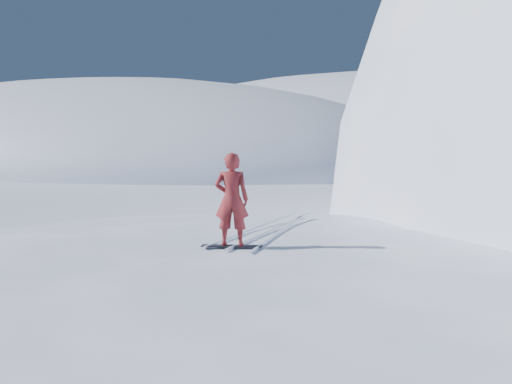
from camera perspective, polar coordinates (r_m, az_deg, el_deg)
near_ridge at (r=13.09m, az=10.86°, el=-15.90°), size 36.00×28.00×4.80m
far_ridge_a at (r=101.79m, az=-16.24°, el=2.77°), size 120.00×70.00×28.00m
far_ridge_c at (r=126.86m, az=10.58°, el=3.43°), size 140.00×90.00×36.00m
wind_bumps at (r=12.94m, az=2.69°, el=-16.06°), size 16.00×14.40×1.00m
snowboard at (r=12.38m, az=-2.43°, el=-5.42°), size 1.29×0.80×0.02m
snowboarder at (r=12.22m, az=-2.45°, el=-0.74°), size 0.87×0.76×2.01m
vapor_plume at (r=76.91m, az=-18.09°, el=1.84°), size 11.33×9.06×7.93m
board_tracks at (r=14.73m, az=1.60°, el=-3.59°), size 2.07×5.94×0.04m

